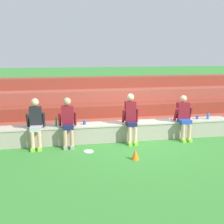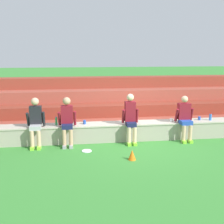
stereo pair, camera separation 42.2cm
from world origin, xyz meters
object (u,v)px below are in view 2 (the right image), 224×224
object	(u,v)px
person_right_of_center	(131,117)
plastic_cup_right_end	(199,118)
plastic_cup_left_end	(171,120)
frisbee	(87,151)
person_far_right	(185,117)
person_left_of_center	(36,121)
plastic_cup_middle	(85,122)
water_bottle_near_right	(56,121)
sports_cone	(132,155)
water_bottle_near_left	(210,117)
person_center	(67,120)

from	to	relation	value
person_right_of_center	plastic_cup_right_end	world-z (taller)	person_right_of_center
plastic_cup_left_end	frisbee	size ratio (longest dim) A/B	0.38
person_far_right	person_left_of_center	bearing A→B (deg)	179.66
person_far_right	plastic_cup_middle	xyz separation A→B (m)	(-2.99, 0.31, -0.14)
water_bottle_near_right	plastic_cup_middle	distance (m)	0.83
person_right_of_center	person_far_right	world-z (taller)	person_right_of_center
plastic_cup_middle	plastic_cup_left_end	bearing A→B (deg)	-1.45
water_bottle_near_right	sports_cone	distance (m)	2.61
person_right_of_center	frisbee	xyz separation A→B (m)	(-1.32, -0.58, -0.76)
water_bottle_near_left	plastic_cup_middle	xyz separation A→B (m)	(-3.94, 0.04, -0.05)
water_bottle_near_right	plastic_cup_middle	bearing A→B (deg)	-1.01
person_center	water_bottle_near_left	xyz separation A→B (m)	(4.43, 0.26, -0.11)
water_bottle_near_right	person_far_right	bearing A→B (deg)	-4.83
person_center	person_far_right	bearing A→B (deg)	-0.10
water_bottle_near_right	plastic_cup_right_end	xyz separation A→B (m)	(4.43, 0.02, -0.06)
water_bottle_near_left	frisbee	xyz separation A→B (m)	(-3.92, -0.85, -0.63)
person_center	water_bottle_near_right	world-z (taller)	person_center
water_bottle_near_left	sports_cone	world-z (taller)	water_bottle_near_left
person_left_of_center	plastic_cup_left_end	distance (m)	4.04
water_bottle_near_right	sports_cone	xyz separation A→B (m)	(1.93, -1.67, -0.52)
person_right_of_center	plastic_cup_right_end	bearing A→B (deg)	8.61
person_left_of_center	frisbee	xyz separation A→B (m)	(1.39, -0.61, -0.74)
plastic_cup_left_end	water_bottle_near_right	bearing A→B (deg)	178.65
water_bottle_near_left	plastic_cup_left_end	world-z (taller)	water_bottle_near_left
person_right_of_center	plastic_cup_middle	bearing A→B (deg)	166.71
water_bottle_near_right	person_center	bearing A→B (deg)	-44.23
frisbee	sports_cone	bearing A→B (deg)	-34.91
person_right_of_center	water_bottle_near_right	distance (m)	2.18
plastic_cup_middle	frisbee	distance (m)	1.07
person_center	plastic_cup_right_end	bearing A→B (deg)	4.62
person_center	water_bottle_near_left	world-z (taller)	person_center
plastic_cup_right_end	frisbee	size ratio (longest dim) A/B	0.41
plastic_cup_right_end	sports_cone	distance (m)	3.05
person_far_right	sports_cone	bearing A→B (deg)	-144.36
person_right_of_center	water_bottle_near_left	world-z (taller)	person_right_of_center
water_bottle_near_right	plastic_cup_left_end	xyz separation A→B (m)	(3.48, -0.08, -0.07)
person_left_of_center	person_far_right	xyz separation A→B (m)	(4.37, -0.03, -0.02)
plastic_cup_left_end	plastic_cup_right_end	world-z (taller)	plastic_cup_right_end
frisbee	person_left_of_center	bearing A→B (deg)	156.18
water_bottle_near_right	frisbee	xyz separation A→B (m)	(0.84, -0.91, -0.64)
plastic_cup_left_end	sports_cone	world-z (taller)	plastic_cup_left_end
frisbee	water_bottle_near_left	bearing A→B (deg)	12.23
plastic_cup_right_end	frisbee	distance (m)	3.76
person_right_of_center	plastic_cup_left_end	distance (m)	1.37
plastic_cup_middle	sports_cone	size ratio (longest dim) A/B	0.44
person_right_of_center	plastic_cup_middle	size ratio (longest dim) A/B	12.42
person_center	plastic_cup_right_end	size ratio (longest dim) A/B	12.76
water_bottle_near_left	water_bottle_near_right	bearing A→B (deg)	179.28
water_bottle_near_left	frisbee	distance (m)	4.06
person_left_of_center	water_bottle_near_right	world-z (taller)	person_left_of_center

